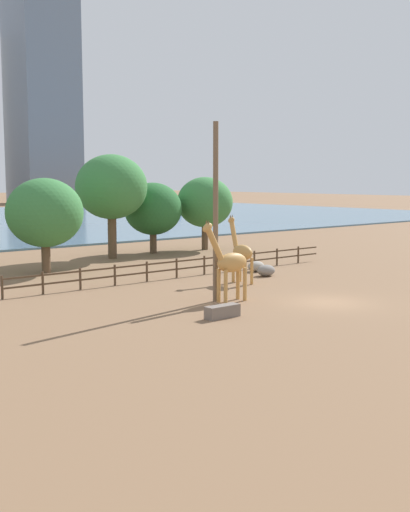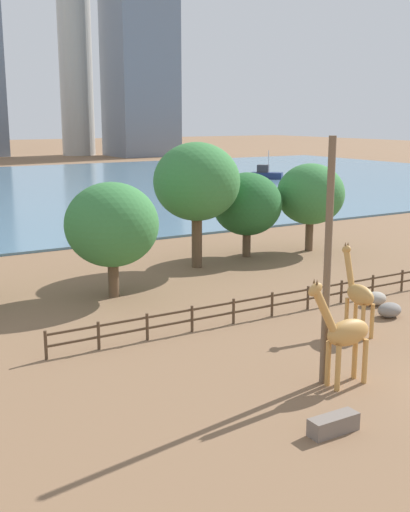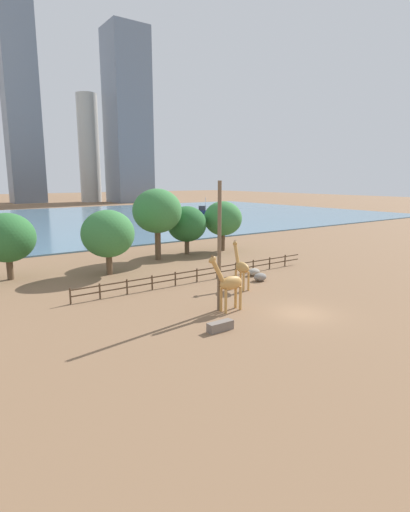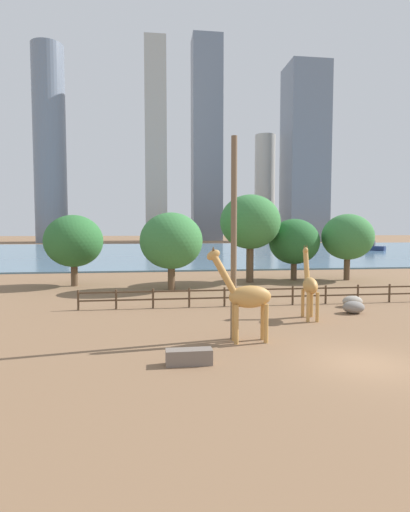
# 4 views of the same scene
# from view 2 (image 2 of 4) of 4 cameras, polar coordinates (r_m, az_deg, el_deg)

# --- Properties ---
(giraffe_tall) EXTENTS (3.10, 0.80, 4.46)m
(giraffe_tall) POSITION_cam_2_polar(r_m,az_deg,el_deg) (25.15, 12.30, -6.71)
(giraffe_tall) COLOR #C18C47
(giraffe_tall) RESTS_ON ground
(giraffe_companion) EXTENTS (0.99, 2.59, 4.29)m
(giraffe_companion) POSITION_cam_2_polar(r_m,az_deg,el_deg) (31.22, 13.49, -3.29)
(giraffe_companion) COLOR #C18C47
(giraffe_companion) RESTS_ON ground
(utility_pole) EXTENTS (0.28, 0.28, 9.52)m
(utility_pole) POSITION_cam_2_polar(r_m,az_deg,el_deg) (24.53, 10.83, -0.72)
(utility_pole) COLOR brown
(utility_pole) RESTS_ON ground
(boulder_near_fence) EXTENTS (1.36, 1.02, 0.77)m
(boulder_near_fence) POSITION_cam_2_polar(r_m,az_deg,el_deg) (34.67, 16.08, -4.63)
(boulder_near_fence) COLOR gray
(boulder_near_fence) RESTS_ON ground
(boulder_by_pole) EXTENTS (1.35, 1.00, 0.75)m
(boulder_by_pole) POSITION_cam_2_polar(r_m,az_deg,el_deg) (36.62, 14.90, -3.68)
(boulder_by_pole) COLOR gray
(boulder_by_pole) RESTS_ON ground
(feeding_trough) EXTENTS (1.80, 0.60, 0.60)m
(feeding_trough) POSITION_cam_2_polar(r_m,az_deg,el_deg) (22.17, 11.35, -14.46)
(feeding_trough) COLOR #72665B
(feeding_trough) RESTS_ON ground
(enclosure_fence) EXTENTS (26.12, 0.14, 1.30)m
(enclosure_fence) POSITION_cam_2_polar(r_m,az_deg,el_deg) (33.90, 6.83, -3.93)
(enclosure_fence) COLOR #4C3826
(enclosure_fence) RESTS_ON ground
(tree_left_large) EXTENTS (5.16, 5.16, 6.73)m
(tree_left_large) POSITION_cam_2_polar(r_m,az_deg,el_deg) (49.74, 9.37, 5.43)
(tree_left_large) COLOR brown
(tree_left_large) RESTS_ON ground
(tree_center_broad) EXTENTS (5.34, 5.34, 6.62)m
(tree_center_broad) POSITION_cam_2_polar(r_m,az_deg,el_deg) (36.65, -8.29, 2.75)
(tree_center_broad) COLOR brown
(tree_center_broad) RESTS_ON ground
(tree_right_tall) EXTENTS (5.87, 5.87, 8.54)m
(tree_right_tall) POSITION_cam_2_polar(r_m,az_deg,el_deg) (43.41, -0.74, 6.58)
(tree_right_tall) COLOR brown
(tree_right_tall) RESTS_ON ground
(tree_left_small) EXTENTS (5.11, 5.11, 6.24)m
(tree_left_small) POSITION_cam_2_polar(r_m,az_deg,el_deg) (47.09, 3.76, 4.62)
(tree_left_small) COLOR brown
(tree_left_small) RESTS_ON ground
(boat_sailboat) EXTENTS (4.87, 4.94, 4.59)m
(boat_sailboat) POSITION_cam_2_polar(r_m,az_deg,el_deg) (106.44, 5.43, 7.28)
(boat_sailboat) COLOR navy
(boat_sailboat) RESTS_ON harbor_water
(skyline_tower_needle) EXTENTS (15.86, 15.63, 70.00)m
(skyline_tower_needle) POSITION_cam_2_polar(r_m,az_deg,el_deg) (174.16, -5.90, 20.43)
(skyline_tower_needle) COLOR slate
(skyline_tower_needle) RESTS_ON ground
(skyline_block_right) EXTENTS (8.66, 8.66, 44.90)m
(skyline_block_right) POSITION_cam_2_polar(r_m,az_deg,el_deg) (178.10, -11.41, 16.01)
(skyline_block_right) COLOR #ADA89E
(skyline_block_right) RESTS_ON ground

